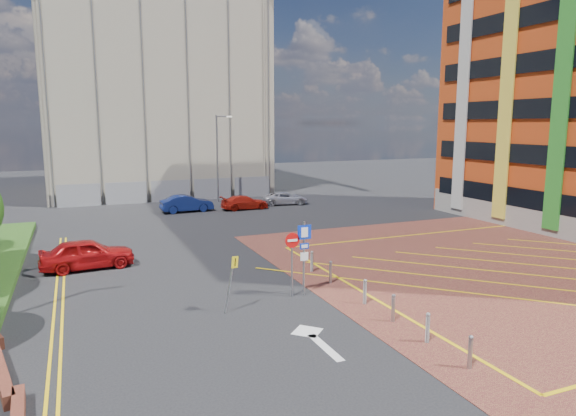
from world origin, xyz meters
TOP-DOWN VIEW (x-y plane):
  - ground at (0.00, 0.00)m, footprint 140.00×140.00m
  - forecourt at (14.00, 0.00)m, footprint 26.00×26.00m
  - lamp_back at (4.08, 28.00)m, footprint 1.53×0.16m
  - sign_cluster at (0.30, 0.98)m, footprint 1.17×0.12m
  - warning_sign at (-2.91, 0.21)m, footprint 0.67×0.40m
  - bollard_row at (2.30, -1.67)m, footprint 0.14×11.14m
  - construction_building at (0.00, 40.00)m, footprint 21.20×19.20m
  - construction_fence at (1.00, 30.00)m, footprint 21.60×0.06m
  - car_red_left at (-7.89, 8.88)m, footprint 4.64×2.15m
  - car_blue_back at (0.18, 23.72)m, footprint 4.33×1.69m
  - car_red_back at (5.01, 23.09)m, footprint 4.10×1.73m
  - car_silver_back at (9.21, 24.24)m, footprint 4.33×2.55m

SIDE VIEW (x-z plane):
  - ground at x=0.00m, z-range 0.00..0.00m
  - forecourt at x=14.00m, z-range 0.00..0.02m
  - bollard_row at x=2.30m, z-range 0.02..0.92m
  - car_silver_back at x=9.21m, z-range 0.00..1.13m
  - car_red_back at x=5.01m, z-range 0.00..1.18m
  - car_blue_back at x=0.18m, z-range 0.00..1.41m
  - car_red_left at x=-7.89m, z-range 0.00..1.54m
  - construction_fence at x=1.00m, z-range 0.00..2.00m
  - warning_sign at x=-2.91m, z-range 0.30..2.55m
  - sign_cluster at x=0.30m, z-range 0.35..3.55m
  - lamp_back at x=4.08m, z-range 0.36..8.36m
  - construction_building at x=0.00m, z-range 0.00..22.00m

